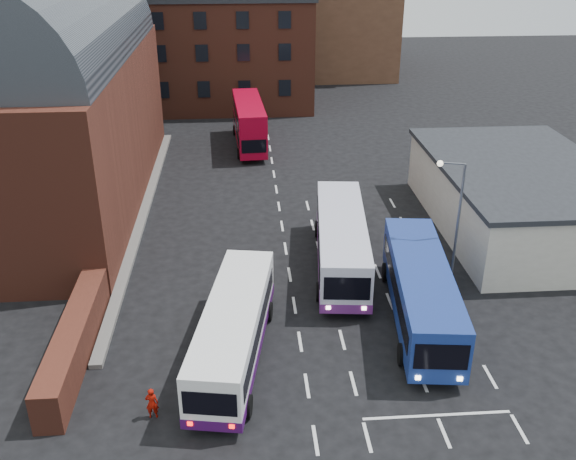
{
  "coord_description": "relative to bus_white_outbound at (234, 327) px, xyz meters",
  "views": [
    {
      "loc": [
        -2.43,
        -22.42,
        17.79
      ],
      "look_at": [
        0.0,
        10.0,
        2.2
      ],
      "focal_mm": 40.0,
      "sensor_mm": 36.0,
      "label": 1
    }
  ],
  "objects": [
    {
      "name": "forecourt_wall",
      "position": [
        -7.14,
        0.64,
        -0.76
      ],
      "size": [
        1.2,
        10.0,
        1.8
      ],
      "primitive_type": "cube",
      "color": "#602B1E",
      "rests_on": "ground"
    },
    {
      "name": "bus_white_outbound",
      "position": [
        0.0,
        0.0,
        0.0
      ],
      "size": [
        4.05,
        10.56,
        2.81
      ],
      "rotation": [
        0.0,
        0.0,
        -0.17
      ],
      "color": "white",
      "rests_on": "ground"
    },
    {
      "name": "railway_station",
      "position": [
        -12.44,
        19.64,
        5.97
      ],
      "size": [
        12.0,
        28.0,
        16.0
      ],
      "color": "#602B1E",
      "rests_on": "ground"
    },
    {
      "name": "street_lamp",
      "position": [
        11.42,
        5.6,
        2.63
      ],
      "size": [
        1.42,
        0.53,
        7.11
      ],
      "rotation": [
        0.0,
        0.0,
        -0.25
      ],
      "color": "#595C63",
      "rests_on": "ground"
    },
    {
      "name": "bus_red_double",
      "position": [
        1.31,
        30.47,
        0.46
      ],
      "size": [
        2.94,
        10.1,
        4.0
      ],
      "rotation": [
        0.0,
        0.0,
        3.2
      ],
      "color": "#A50420",
      "rests_on": "ground"
    },
    {
      "name": "ground",
      "position": [
        3.06,
        -1.36,
        -1.66
      ],
      "size": [
        180.0,
        180.0,
        0.0
      ],
      "primitive_type": "plane",
      "color": "black"
    },
    {
      "name": "castle_keep",
      "position": [
        9.06,
        64.64,
        4.34
      ],
      "size": [
        22.0,
        22.0,
        12.0
      ],
      "primitive_type": "cube",
      "color": "brown",
      "rests_on": "ground"
    },
    {
      "name": "bus_blue",
      "position": [
        9.06,
        2.4,
        0.13
      ],
      "size": [
        3.79,
        11.31,
        3.03
      ],
      "rotation": [
        0.0,
        0.0,
        3.03
      ],
      "color": "navy",
      "rests_on": "ground"
    },
    {
      "name": "cream_building",
      "position": [
        18.06,
        12.64,
        0.5
      ],
      "size": [
        10.4,
        16.4,
        4.25
      ],
      "color": "beige",
      "rests_on": "ground"
    },
    {
      "name": "pedestrian_red",
      "position": [
        -3.25,
        -3.6,
        -0.96
      ],
      "size": [
        0.51,
        0.34,
        1.4
      ],
      "primitive_type": "imported",
      "rotation": [
        0.0,
        0.0,
        3.13
      ],
      "color": "#980D04",
      "rests_on": "ground"
    },
    {
      "name": "pedestrian_beige",
      "position": [
        -1.23,
        -2.63,
        -0.94
      ],
      "size": [
        0.73,
        0.59,
        1.44
      ],
      "primitive_type": "imported",
      "rotation": [
        0.0,
        0.0,
        3.21
      ],
      "color": "tan",
      "rests_on": "ground"
    },
    {
      "name": "bus_white_inbound",
      "position": [
        6.03,
        8.06,
        0.15
      ],
      "size": [
        3.74,
        11.46,
        3.07
      ],
      "rotation": [
        0.0,
        0.0,
        3.04
      ],
      "color": "silver",
      "rests_on": "ground"
    },
    {
      "name": "brick_terrace",
      "position": [
        -2.94,
        44.64,
        3.84
      ],
      "size": [
        22.0,
        10.0,
        11.0
      ],
      "primitive_type": "cube",
      "color": "brown",
      "rests_on": "ground"
    }
  ]
}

